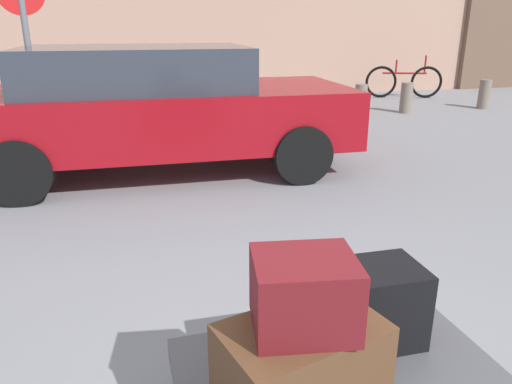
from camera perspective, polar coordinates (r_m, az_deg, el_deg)
luggage_cart at (r=2.17m, az=9.38°, el=-21.02°), size 1.29×0.75×0.34m
duffel_bag_brown_center at (r=1.84m, az=5.34°, el=-19.65°), size 0.63×0.47×0.33m
duffel_bag_black_rear_right at (r=2.18m, az=11.90°, el=-13.01°), size 0.55×0.31×0.35m
duffel_bag_maroon_topmost_pile at (r=1.68m, az=5.66°, el=-11.76°), size 0.39×0.35×0.26m
parked_car at (r=5.75m, az=-11.62°, el=9.84°), size 4.38×2.08×1.42m
bicycle_leaning at (r=12.06m, az=16.96°, el=12.30°), size 1.68×0.64×0.96m
bollard_kerb_near at (r=8.93m, az=3.93°, el=10.36°), size 0.23×0.23×0.58m
bollard_kerb_mid at (r=9.50m, az=12.19°, el=10.52°), size 0.23×0.23×0.58m
bollard_kerb_far at (r=9.99m, az=17.23°, el=10.51°), size 0.23×0.23×0.58m
bollard_corner at (r=11.07m, az=25.22°, el=10.34°), size 0.23×0.23×0.58m
no_parking_sign at (r=6.06m, az=-25.14°, el=14.93°), size 0.50×0.11×2.23m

